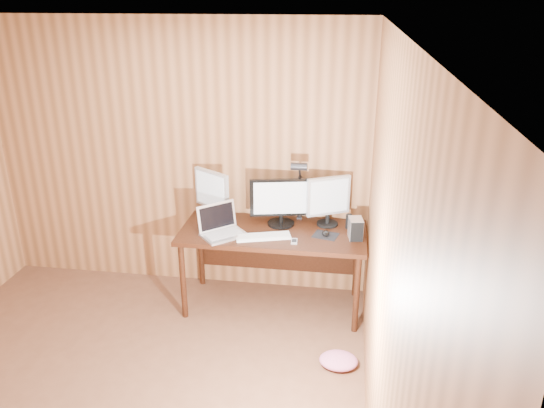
% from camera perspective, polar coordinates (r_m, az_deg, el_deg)
% --- Properties ---
extents(room_shell, '(4.00, 4.00, 4.00)m').
position_cam_1_polar(room_shell, '(3.25, -20.81, -5.64)').
color(room_shell, brown).
rests_on(room_shell, ground).
extents(desk, '(1.60, 0.70, 0.75)m').
position_cam_1_polar(desk, '(4.70, 0.22, -3.88)').
color(desk, black).
rests_on(desk, floor).
extents(monitor_center, '(0.54, 0.24, 0.43)m').
position_cam_1_polar(monitor_center, '(4.62, 0.99, 0.29)').
color(monitor_center, black).
rests_on(monitor_center, desk).
extents(monitor_left, '(0.36, 0.25, 0.45)m').
position_cam_1_polar(monitor_left, '(4.78, -6.48, 1.17)').
color(monitor_left, black).
rests_on(monitor_left, desk).
extents(monitor_right, '(0.37, 0.21, 0.45)m').
position_cam_1_polar(monitor_right, '(4.64, 6.08, 0.48)').
color(monitor_right, black).
rests_on(monitor_right, desk).
extents(laptop, '(0.45, 0.44, 0.25)m').
position_cam_1_polar(laptop, '(4.53, -5.52, -2.49)').
color(laptop, silver).
rests_on(laptop, desk).
extents(keyboard, '(0.48, 0.26, 0.02)m').
position_cam_1_polar(keyboard, '(4.46, -0.95, -3.51)').
color(keyboard, white).
rests_on(keyboard, desk).
extents(mousepad, '(0.24, 0.21, 0.00)m').
position_cam_1_polar(mousepad, '(4.52, 5.79, -3.37)').
color(mousepad, black).
rests_on(mousepad, desk).
extents(mouse, '(0.10, 0.12, 0.04)m').
position_cam_1_polar(mouse, '(4.51, 5.80, -3.14)').
color(mouse, black).
rests_on(mouse, mousepad).
extents(hard_drive, '(0.13, 0.17, 0.17)m').
position_cam_1_polar(hard_drive, '(4.47, 8.98, -2.63)').
color(hard_drive, silver).
rests_on(hard_drive, desk).
extents(phone, '(0.06, 0.10, 0.01)m').
position_cam_1_polar(phone, '(4.39, 2.41, -4.02)').
color(phone, silver).
rests_on(phone, desk).
extents(speaker, '(0.05, 0.05, 0.13)m').
position_cam_1_polar(speaker, '(4.66, 8.26, -1.87)').
color(speaker, black).
rests_on(speaker, desk).
extents(desk_lamp, '(0.14, 0.20, 0.61)m').
position_cam_1_polar(desk_lamp, '(4.64, 2.97, 2.37)').
color(desk_lamp, black).
rests_on(desk_lamp, desk).
extents(fabric_pile, '(0.35, 0.31, 0.09)m').
position_cam_1_polar(fabric_pile, '(4.26, 7.17, -16.37)').
color(fabric_pile, '#D1658D').
rests_on(fabric_pile, floor).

